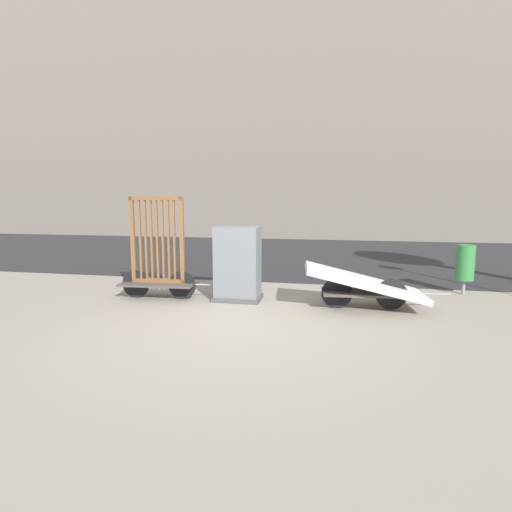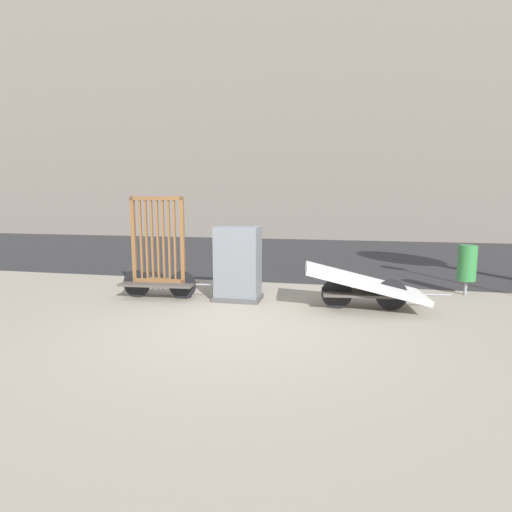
{
  "view_description": "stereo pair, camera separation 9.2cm",
  "coord_description": "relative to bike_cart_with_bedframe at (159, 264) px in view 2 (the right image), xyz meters",
  "views": [
    {
      "loc": [
        1.37,
        -5.49,
        1.81
      ],
      "look_at": [
        0.0,
        1.26,
        0.85
      ],
      "focal_mm": 28.0,
      "sensor_mm": 36.0,
      "label": 1
    },
    {
      "loc": [
        1.46,
        -5.47,
        1.81
      ],
      "look_at": [
        0.0,
        1.26,
        0.85
      ],
      "focal_mm": 28.0,
      "sensor_mm": 36.0,
      "label": 2
    }
  ],
  "objects": [
    {
      "name": "utility_cabinet",
      "position": [
        1.47,
        0.16,
        -0.01
      ],
      "size": [
        0.84,
        0.58,
        1.34
      ],
      "color": "#4C4C4C",
      "rests_on": "ground_plane"
    },
    {
      "name": "building_facade",
      "position": [
        1.84,
        13.83,
        7.13
      ],
      "size": [
        48.0,
        4.0,
        15.54
      ],
      "color": "slate",
      "rests_on": "ground_plane"
    },
    {
      "name": "road_strip",
      "position": [
        1.84,
        6.82,
        -0.64
      ],
      "size": [
        56.0,
        10.01,
        0.01
      ],
      "color": "#2D2D30",
      "rests_on": "ground_plane"
    },
    {
      "name": "ground_plane",
      "position": [
        1.84,
        -1.26,
        -0.64
      ],
      "size": [
        60.0,
        60.0,
        0.0
      ],
      "primitive_type": "plane",
      "color": "gray"
    },
    {
      "name": "bike_cart_with_bedframe",
      "position": [
        0.0,
        0.0,
        0.0
      ],
      "size": [
        2.09,
        0.7,
        1.88
      ],
      "rotation": [
        0.0,
        0.0,
        0.07
      ],
      "color": "#4C4742",
      "rests_on": "ground_plane"
    },
    {
      "name": "trash_bin",
      "position": [
        5.65,
        1.47,
        -0.03
      ],
      "size": [
        0.33,
        0.33,
        0.96
      ],
      "color": "gray",
      "rests_on": "ground_plane"
    },
    {
      "name": "bike_cart_with_mattress",
      "position": [
        3.68,
        -0.0,
        -0.23
      ],
      "size": [
        2.4,
        1.16,
        0.73
      ],
      "rotation": [
        0.0,
        0.0,
        0.1
      ],
      "color": "#4C4742",
      "rests_on": "ground_plane"
    }
  ]
}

